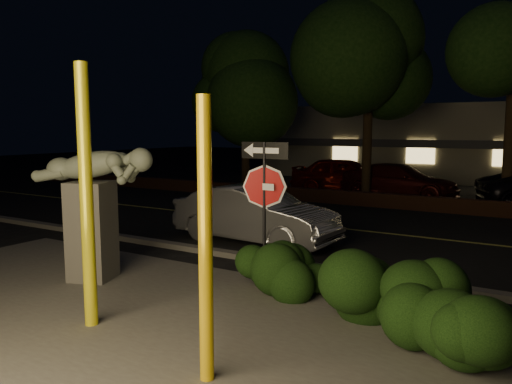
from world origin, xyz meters
TOP-DOWN VIEW (x-y plane):
  - ground at (0.00, 10.00)m, footprint 90.00×90.00m
  - patio at (0.00, -1.00)m, footprint 14.00×6.00m
  - road at (0.00, 7.00)m, footprint 80.00×8.00m
  - lane_marking at (0.00, 7.00)m, footprint 80.00×0.12m
  - curb at (0.00, 2.90)m, footprint 80.00×0.25m
  - brick_wall at (0.00, 11.30)m, footprint 40.00×0.35m
  - parking_lot at (0.00, 17.00)m, footprint 40.00×12.00m
  - building at (0.00, 24.99)m, footprint 22.00×10.20m
  - tree_far_a at (-8.00, 13.00)m, footprint 4.60×4.60m
  - tree_far_b at (-2.50, 13.20)m, footprint 5.20×5.20m
  - yellow_pole_left at (-1.57, -1.22)m, footprint 0.18×0.18m
  - yellow_pole_right at (0.74, -1.63)m, footprint 0.15×0.15m
  - signpost at (-0.19, 1.20)m, footprint 0.86×0.07m
  - sculpture at (-3.22, 0.29)m, footprint 2.22×1.30m
  - hedge_center at (-0.05, 1.45)m, footprint 1.92×0.91m
  - hedge_right at (2.03, 1.01)m, footprint 2.12×1.52m
  - hedge_far_right at (2.89, 0.07)m, footprint 1.72×1.24m
  - silver_sedan at (-2.30, 4.40)m, footprint 4.25×1.74m
  - parked_car_red at (-3.87, 14.42)m, footprint 4.75×2.51m
  - parked_car_darkred at (-1.47, 14.18)m, footprint 4.72×2.10m

SIDE VIEW (x-z plane):
  - ground at x=0.00m, z-range 0.00..0.00m
  - road at x=0.00m, z-range 0.00..0.01m
  - parking_lot at x=0.00m, z-range 0.00..0.01m
  - patio at x=0.00m, z-range 0.00..0.02m
  - lane_marking at x=0.00m, z-range 0.02..0.02m
  - curb at x=0.00m, z-range 0.00..0.12m
  - brick_wall at x=0.00m, z-range 0.00..0.50m
  - hedge_center at x=-0.05m, z-range 0.00..1.00m
  - hedge_far_right at x=2.89m, z-range 0.00..1.09m
  - hedge_right at x=2.03m, z-range 0.00..1.25m
  - parked_car_darkred at x=-1.47m, z-range 0.00..1.35m
  - silver_sedan at x=-2.30m, z-range 0.00..1.37m
  - parked_car_red at x=-3.87m, z-range 0.00..1.54m
  - sculpture at x=-3.22m, z-range 0.28..2.70m
  - yellow_pole_right at x=0.74m, z-range 0.00..3.10m
  - signpost at x=-0.19m, z-range 0.53..3.07m
  - yellow_pole_left at x=-1.57m, z-range 0.00..3.62m
  - building at x=0.00m, z-range 0.00..4.00m
  - tree_far_a at x=-8.00m, z-range 1.63..9.06m
  - tree_far_b at x=-2.50m, z-range 1.85..10.26m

